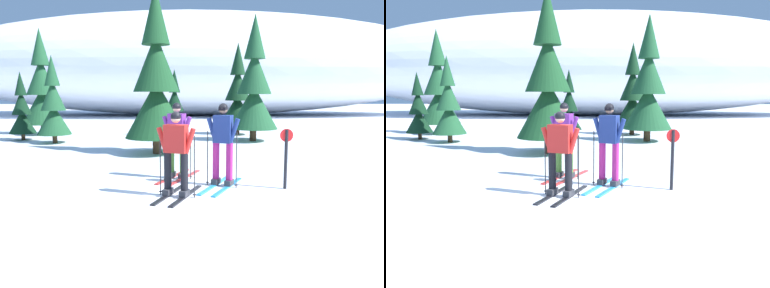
% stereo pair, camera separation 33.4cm
% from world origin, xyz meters
% --- Properties ---
extents(ground_plane, '(120.00, 120.00, 0.00)m').
position_xyz_m(ground_plane, '(0.00, 0.00, 0.00)').
color(ground_plane, white).
extents(skier_navy_jacket, '(1.12, 1.79, 1.84)m').
position_xyz_m(skier_navy_jacket, '(0.98, 0.59, 0.96)').
color(skier_navy_jacket, '#2893CC').
rests_on(skier_navy_jacket, ground).
extents(skier_purple_jacket, '(1.08, 1.81, 1.83)m').
position_xyz_m(skier_purple_jacket, '(-0.05, 1.33, 0.95)').
color(skier_purple_jacket, red).
rests_on(skier_purple_jacket, ground).
extents(skier_red_jacket, '(1.00, 1.72, 1.70)m').
position_xyz_m(skier_red_jacket, '(-0.02, -0.27, 0.90)').
color(skier_red_jacket, black).
rests_on(skier_red_jacket, ground).
extents(pine_tree_far_left, '(1.14, 1.14, 2.96)m').
position_xyz_m(pine_tree_far_left, '(-6.99, 8.82, 1.24)').
color(pine_tree_far_left, '#47301E').
rests_on(pine_tree_far_left, ground).
extents(pine_tree_left, '(1.99, 1.99, 5.15)m').
position_xyz_m(pine_tree_left, '(-6.94, 11.08, 2.16)').
color(pine_tree_left, '#47301E').
rests_on(pine_tree_left, ground).
extents(pine_tree_center_left, '(1.38, 1.38, 3.56)m').
position_xyz_m(pine_tree_center_left, '(-5.25, 7.79, 1.49)').
color(pine_tree_center_left, '#47301E').
rests_on(pine_tree_center_left, ground).
extents(pine_tree_center, '(2.14, 2.14, 5.53)m').
position_xyz_m(pine_tree_center, '(-0.84, 5.08, 2.32)').
color(pine_tree_center, '#47301E').
rests_on(pine_tree_center, ground).
extents(pine_tree_center_right, '(1.22, 1.22, 3.15)m').
position_xyz_m(pine_tree_center_right, '(-0.41, 10.22, 1.32)').
color(pine_tree_center_right, '#47301E').
rests_on(pine_tree_center_right, ground).
extents(pine_tree_right, '(1.72, 1.72, 4.45)m').
position_xyz_m(pine_tree_right, '(2.65, 10.90, 1.86)').
color(pine_tree_right, '#47301E').
rests_on(pine_tree_right, ground).
extents(pine_tree_far_right, '(2.04, 2.04, 5.29)m').
position_xyz_m(pine_tree_far_right, '(3.01, 8.40, 2.21)').
color(pine_tree_far_right, '#47301E').
rests_on(pine_tree_far_right, ground).
extents(snow_ridge_background, '(48.51, 14.97, 9.16)m').
position_xyz_m(snow_ridge_background, '(0.78, 27.31, 4.58)').
color(snow_ridge_background, white).
rests_on(snow_ridge_background, ground).
extents(trail_marker_post, '(0.28, 0.07, 1.30)m').
position_xyz_m(trail_marker_post, '(2.31, 0.33, 0.75)').
color(trail_marker_post, black).
rests_on(trail_marker_post, ground).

